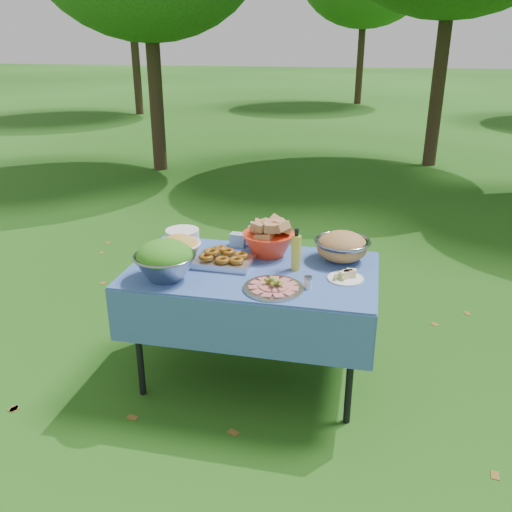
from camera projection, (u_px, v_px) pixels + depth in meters
The scene contains 14 objects.
ground at pixel (253, 376), 3.50m from camera, with size 80.00×80.00×0.00m, color #133509.
picnic_table at pixel (253, 325), 3.36m from camera, with size 1.46×0.86×0.76m, color #729BDC.
salad_bowl at pixel (165, 260), 3.04m from camera, with size 0.35×0.35×0.23m, color gray, non-canonical shape.
pasta_bowl_white at pixel (179, 247), 3.34m from camera, with size 0.27×0.27×0.15m, color white, non-canonical shape.
plate_stack at pixel (183, 237), 3.59m from camera, with size 0.22×0.22×0.10m, color white.
wipes_box at pixel (238, 240), 3.55m from camera, with size 0.10×0.07×0.09m, color #90BCDA.
sanitizer_bottle at pixel (252, 234), 3.55m from camera, with size 0.06×0.06×0.16m, color #D27F90.
bread_bowl at pixel (268, 238), 3.39m from camera, with size 0.33×0.33×0.22m, color #F73719, non-canonical shape.
pasta_bowl_steel at pixel (342, 246), 3.31m from camera, with size 0.34×0.34×0.18m, color gray, non-canonical shape.
fried_tray at pixel (224, 259), 3.26m from camera, with size 0.34×0.24×0.08m, color silver.
charcuterie_platter at pixel (274, 283), 2.94m from camera, with size 0.33×0.33×0.08m, color #ABADB1.
oil_bottle at pixel (296, 249), 3.16m from camera, with size 0.06×0.06×0.25m, color gold.
cheese_plate at pixel (346, 275), 3.07m from camera, with size 0.20×0.20×0.06m, color white.
shaker at pixel (308, 282), 2.95m from camera, with size 0.04×0.04×0.07m, color silver.
Camera 1 is at (0.65, -2.88, 2.04)m, focal length 38.00 mm.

